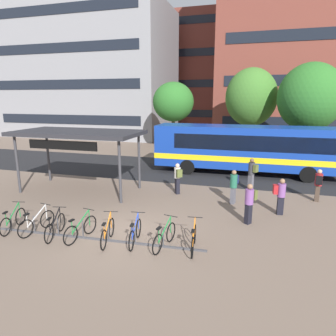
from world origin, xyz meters
name	(u,v)px	position (x,y,z in m)	size (l,w,h in m)	color
ground	(127,234)	(0.00, 0.00, 0.00)	(200.00, 200.00, 0.00)	#7A6656
bus_lane_asphalt	(188,170)	(0.00, 10.73, 0.00)	(80.00, 7.20, 0.01)	#232326
city_bus	(245,148)	(3.87, 10.73, 1.78)	(12.06, 2.71, 3.20)	#14389E
bike_rack	(96,237)	(-0.88, -0.74, 0.09)	(8.04, 0.56, 0.70)	#47474C
parked_bicycle_green_0	(13,221)	(-4.36, -0.88, 0.38)	(0.55, 1.70, 0.99)	black
parked_bicycle_white_1	(37,223)	(-3.34, -0.80, 0.38)	(0.52, 1.71, 0.99)	black
parked_bicycle_black_2	(55,227)	(-2.44, -0.92, 0.38)	(0.56, 1.69, 0.99)	black
parked_bicycle_green_3	(81,229)	(-1.44, -0.83, 0.38)	(0.52, 1.71, 0.99)	black
parked_bicycle_orange_4	(108,233)	(-0.36, -0.80, 0.38)	(0.56, 1.70, 0.99)	black
parked_bicycle_blue_5	(135,233)	(0.60, -0.60, 0.38)	(0.52, 1.71, 0.99)	black
parked_bicycle_green_6	(164,237)	(1.67, -0.60, 0.38)	(0.52, 1.71, 0.99)	black
parked_bicycle_orange_7	(194,239)	(2.66, -0.48, 0.38)	(0.52, 1.72, 0.99)	black
transit_shelter	(77,135)	(-4.66, 4.35, 3.10)	(6.75, 3.36, 3.30)	#38383D
commuter_olive_pack_0	(178,177)	(0.64, 5.25, 0.96)	(0.56, 0.60, 1.66)	black
commuter_olive_pack_1	(252,172)	(4.39, 7.03, 1.04)	(0.61, 0.54, 1.80)	#565660
commuter_red_pack_2	(280,194)	(5.65, 3.69, 0.94)	(0.55, 0.38, 1.63)	black
commuter_black_pack_3	(318,183)	(7.57, 6.02, 0.94)	(0.38, 0.56, 1.63)	#47382D
commuter_olive_pack_4	(250,201)	(4.38, 2.32, 0.97)	(0.55, 0.60, 1.69)	black
commuter_navy_pack_5	(234,184)	(3.60, 4.57, 0.96)	(0.43, 0.58, 1.68)	#565660
street_tree_0	(173,102)	(-3.17, 18.36, 4.61)	(3.85, 3.85, 6.47)	brown
street_tree_1	(251,97)	(3.90, 18.78, 5.04)	(4.53, 4.53, 7.60)	brown
street_tree_2	(310,97)	(8.30, 16.00, 5.04)	(4.84, 4.84, 7.63)	brown
building_left_wing	(90,74)	(-17.48, 28.21, 8.15)	(21.57, 12.02, 16.30)	gray
building_right_wing	(303,30)	(9.00, 30.56, 12.58)	(18.35, 13.78, 25.17)	brown
building_centre_block	(232,73)	(0.28, 41.83, 8.83)	(18.98, 11.16, 17.66)	brown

